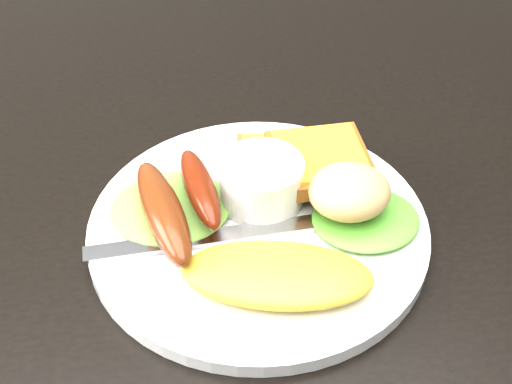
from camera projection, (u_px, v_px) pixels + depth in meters
The scene contains 12 objects.
dining_table at pixel (380, 184), 0.59m from camera, with size 1.20×0.80×0.04m, color black.
plate at pixel (258, 228), 0.51m from camera, with size 0.24×0.24×0.01m, color white.
lettuce_left at pixel (171, 207), 0.51m from camera, with size 0.09×0.08×0.01m, color olive.
lettuce_right at pixel (365, 219), 0.50m from camera, with size 0.08×0.07×0.01m, color green.
omelette at pixel (277, 274), 0.46m from camera, with size 0.12×0.06×0.02m, color gold.
sausage_a at pixel (163, 211), 0.48m from camera, with size 0.03×0.11×0.03m, color #601F09.
sausage_b at pixel (200, 188), 0.50m from camera, with size 0.02×0.09×0.02m, color #62250B.
ramekin at pixel (262, 182), 0.51m from camera, with size 0.06×0.06×0.04m, color white.
toast_a at pixel (280, 166), 0.54m from camera, with size 0.07×0.07×0.01m, color brown.
toast_b at pixel (320, 161), 0.53m from camera, with size 0.07×0.07×0.01m, color #904216.
potato_salad at pixel (349, 192), 0.50m from camera, with size 0.06×0.05×0.03m, color #D1BB8C.
fork at pixel (208, 238), 0.49m from camera, with size 0.17×0.01×0.00m, color #ADAFB7.
Camera 1 is at (-0.17, -0.42, 1.12)m, focal length 50.00 mm.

